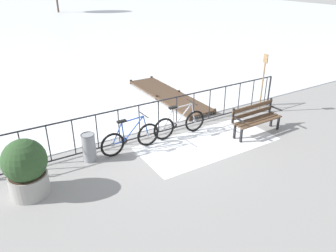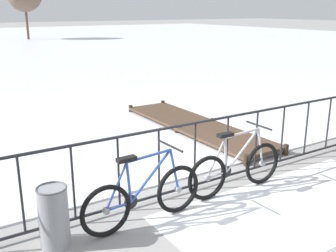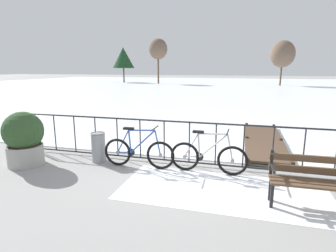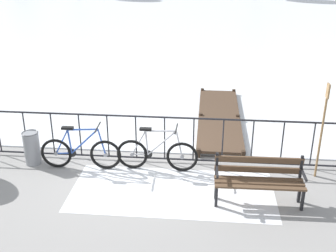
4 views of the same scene
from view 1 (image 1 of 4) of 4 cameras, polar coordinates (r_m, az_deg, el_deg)
ground_plane at (r=9.70m, az=-1.61°, el=-1.46°), size 160.00×160.00×0.00m
frozen_pond at (r=36.43m, az=-25.64°, el=16.19°), size 80.00×56.00×0.03m
snow_patch at (r=9.27m, az=6.92°, el=-2.98°), size 3.89×1.78×0.01m
railing_fence at (r=9.46m, az=-1.65°, el=1.57°), size 9.06×0.06×1.07m
bicycle_near_railing at (r=9.50m, az=2.02°, el=0.39°), size 1.71×0.52×0.97m
bicycle_second at (r=8.73m, az=-6.48°, el=-2.14°), size 1.71×0.52×0.97m
park_bench at (r=9.92m, az=14.92°, el=1.55°), size 1.61×0.51×0.89m
planter_with_shrub at (r=7.51m, az=-23.38°, el=-6.65°), size 0.92×0.92×1.29m
trash_bin at (r=8.48m, az=-13.52°, el=-3.57°), size 0.35×0.35×0.73m
oar_upright at (r=11.26m, az=16.11°, el=7.66°), size 0.04×0.16×1.98m
wooden_dock at (r=12.47m, az=-0.01°, el=5.42°), size 1.10×4.45×0.20m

